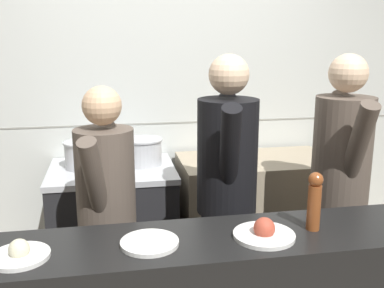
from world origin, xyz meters
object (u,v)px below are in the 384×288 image
Objects in this scene: plated_dish_appetiser at (150,243)px; chef_head_cook at (107,212)px; chef_line at (340,180)px; plated_dish_main at (20,254)px; stock_pot at (83,154)px; pepper_mill at (314,200)px; oven_range at (114,226)px; sauce_pot at (143,151)px; plated_dish_dessert at (264,232)px; chef_sous at (227,186)px.

plated_dish_appetiser is 0.16× the size of chef_head_cook.
plated_dish_main is at bearing -150.45° from chef_line.
stock_pot is 0.17× the size of chef_head_cook.
plated_dish_appetiser is at bearing -178.40° from pepper_mill.
chef_head_cook reaches higher than pepper_mill.
oven_range is 1.59m from plated_dish_main.
chef_head_cook is 0.91× the size of chef_line.
sauce_pot reaches higher than plated_dish_dessert.
plated_dish_dessert is 0.16× the size of chef_sous.
plated_dish_dessert is at bearing -29.52° from chef_head_cook.
oven_range is at bearing -13.97° from stock_pot.
sauce_pot is at bearing 0.52° from stock_pot.
plated_dish_appetiser is 0.50m from plated_dish_dessert.
chef_line is (1.24, 0.69, -0.02)m from plated_dish_appetiser.
chef_line reaches higher than plated_dish_appetiser.
chef_sous is (-0.22, 0.68, -0.15)m from pepper_mill.
chef_sous is at bearing -41.51° from stock_pot.
chef_head_cook is (0.34, 0.66, -0.12)m from plated_dish_main.
plated_dish_main is (-0.61, -1.50, -0.01)m from sauce_pot.
chef_line is at bearing -27.91° from oven_range.
stock_pot is 1.82m from pepper_mill.
pepper_mill reaches higher than plated_dish_dessert.
plated_dish_main is at bearing -179.65° from plated_dish_dessert.
plated_dish_dessert reaches higher than plated_dish_main.
chef_sous is at bearing -47.11° from oven_range.
pepper_mill is 0.85m from chef_line.
stock_pot reaches higher than oven_range.
chef_head_cook reaches higher than stock_pot.
chef_head_cook is (-0.68, 0.65, -0.12)m from plated_dish_dessert.
chef_sous is (0.67, -0.72, 0.51)m from oven_range.
chef_line is (1.58, -0.78, -0.04)m from stock_pot.
sauce_pot is 1.08× the size of pepper_mill.
sauce_pot is at bearing 86.55° from plated_dish_appetiser.
sauce_pot is at bearing 105.35° from plated_dish_dessert.
chef_head_cook is at bearing -162.40° from chef_sous.
chef_line is (0.72, -0.02, -0.00)m from chef_sous.
plated_dish_appetiser is 0.88m from chef_sous.
chef_line is (0.74, 0.71, -0.03)m from plated_dish_dessert.
chef_line is at bearing 22.11° from plated_dish_main.
sauce_pot is 1.55m from plated_dish_dessert.
oven_range is 3.83× the size of plated_dish_main.
chef_head_cook is 0.71m from chef_sous.
chef_line is (1.38, -0.73, 0.51)m from oven_range.
sauce_pot is 1.23× the size of plated_dish_main.
chef_line reaches higher than plated_dish_dessert.
sauce_pot is (0.43, 0.00, 0.00)m from stock_pot.
stock_pot is at bearing 166.03° from oven_range.
plated_dish_dessert is (0.41, -1.49, -0.01)m from sauce_pot.
chef_line reaches higher than chef_head_cook.
pepper_mill is 0.16× the size of chef_sous.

